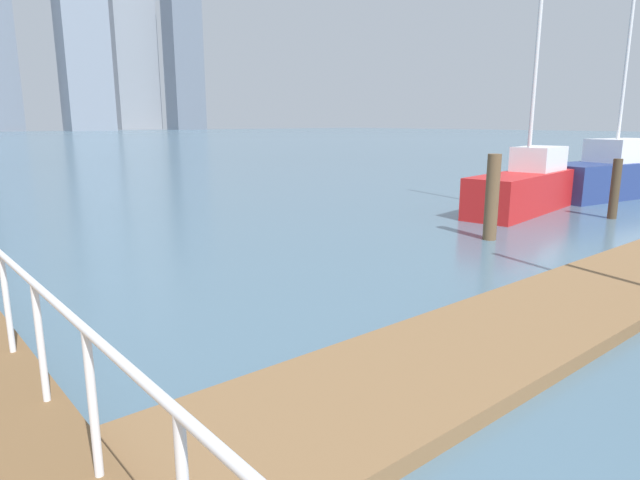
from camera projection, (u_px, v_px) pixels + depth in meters
name	position (u px, v px, depth m)	size (l,w,h in m)	color
ground_plane	(107.00, 243.00, 12.52)	(300.00, 300.00, 0.00)	slate
floating_dock	(560.00, 309.00, 7.86)	(13.70, 2.00, 0.18)	olive
dock_piling_0	(492.00, 197.00, 12.68)	(0.31, 0.31, 2.00)	brown
dock_piling_3	(615.00, 189.00, 15.47)	(0.25, 0.25, 1.70)	#473826
moored_boat_0	(528.00, 186.00, 16.91)	(6.00, 2.28, 7.05)	red
moored_boat_1	(615.00, 174.00, 20.03)	(6.60, 2.80, 7.00)	navy
skyline_tower_5	(80.00, 15.00, 145.25)	(11.81, 10.97, 60.62)	gray
skyline_tower_6	(128.00, 15.00, 166.83)	(13.61, 9.31, 68.88)	#8C939E
skyline_tower_7	(184.00, 57.00, 165.33)	(9.82, 7.25, 43.07)	slate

